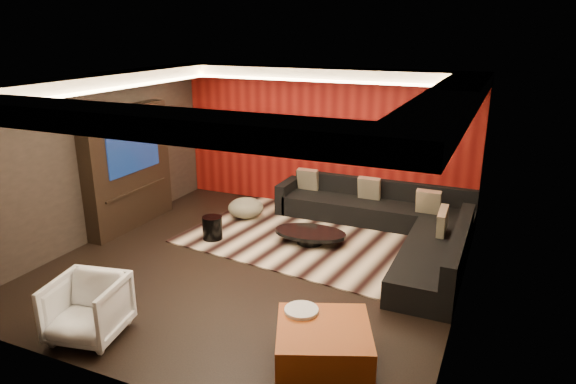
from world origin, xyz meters
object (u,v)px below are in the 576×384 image
at_px(white_side_table, 301,327).
at_px(coffee_table, 310,237).
at_px(armchair, 88,309).
at_px(drum_stool, 212,228).
at_px(orange_ottoman, 323,345).
at_px(sectional_sofa, 394,225).

bearing_deg(white_side_table, coffee_table, 109.49).
xyz_separation_m(white_side_table, armchair, (-2.37, -0.83, 0.13)).
distance_m(drum_stool, orange_ottoman, 3.81).
relative_size(drum_stool, orange_ottoman, 0.40).
relative_size(white_side_table, sectional_sofa, 0.13).
bearing_deg(coffee_table, white_side_table, -70.51).
xyz_separation_m(drum_stool, white_side_table, (2.59, -2.26, 0.02)).
distance_m(orange_ottoman, armchair, 2.78).
height_order(coffee_table, armchair, armchair).
bearing_deg(white_side_table, drum_stool, 138.92).
height_order(white_side_table, armchair, armchair).
relative_size(drum_stool, sectional_sofa, 0.11).
height_order(orange_ottoman, armchair, armchair).
bearing_deg(armchair, white_side_table, 7.95).
relative_size(coffee_table, armchair, 1.51).
xyz_separation_m(white_side_table, sectional_sofa, (0.27, 3.53, 0.02)).
bearing_deg(armchair, orange_ottoman, 1.94).
bearing_deg(sectional_sofa, coffee_table, -149.01).
bearing_deg(orange_ottoman, white_side_table, 150.72).
bearing_deg(sectional_sofa, armchair, -121.09).
height_order(drum_stool, white_side_table, white_side_table).
relative_size(armchair, sectional_sofa, 0.22).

